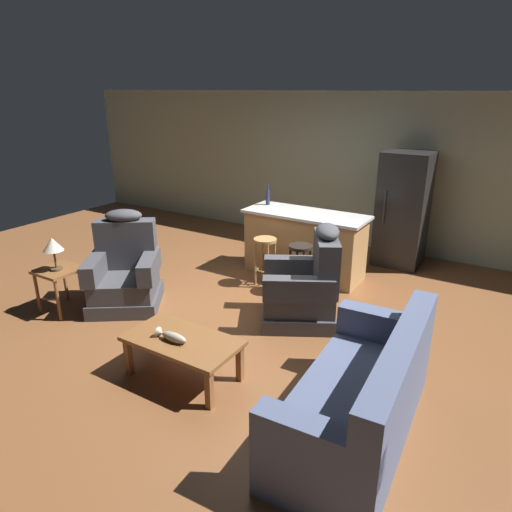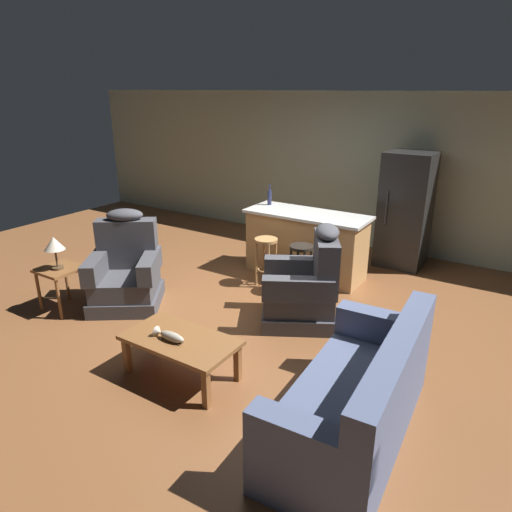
% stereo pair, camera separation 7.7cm
% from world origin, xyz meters
% --- Properties ---
extents(ground_plane, '(12.00, 12.00, 0.00)m').
position_xyz_m(ground_plane, '(0.00, 0.00, 0.00)').
color(ground_plane, brown).
extents(back_wall, '(12.00, 0.05, 2.60)m').
position_xyz_m(back_wall, '(0.00, 3.12, 1.30)').
color(back_wall, '#9EA88E').
rests_on(back_wall, ground_plane).
extents(coffee_table, '(1.10, 0.60, 0.42)m').
position_xyz_m(coffee_table, '(0.18, -1.62, 0.36)').
color(coffee_table, brown).
rests_on(coffee_table, ground_plane).
extents(fish_figurine, '(0.34, 0.10, 0.10)m').
position_xyz_m(fish_figurine, '(0.11, -1.70, 0.46)').
color(fish_figurine, '#4C3823').
rests_on(fish_figurine, coffee_table).
extents(couch, '(0.94, 1.94, 0.94)m').
position_xyz_m(couch, '(1.89, -1.48, 0.34)').
color(couch, '#4C5675').
rests_on(couch, ground_plane).
extents(recliner_near_lamp, '(1.17, 1.17, 1.20)m').
position_xyz_m(recliner_near_lamp, '(-1.51, -0.76, 0.42)').
color(recliner_near_lamp, '#3D3D42').
rests_on(recliner_near_lamp, ground_plane).
extents(recliner_near_island, '(1.14, 1.14, 1.20)m').
position_xyz_m(recliner_near_island, '(0.65, 0.05, 0.42)').
color(recliner_near_island, '#3D3D42').
rests_on(recliner_near_island, ground_plane).
extents(end_table, '(0.48, 0.48, 0.56)m').
position_xyz_m(end_table, '(-2.04, -1.32, 0.46)').
color(end_table, brown).
rests_on(end_table, ground_plane).
extents(table_lamp, '(0.24, 0.24, 0.41)m').
position_xyz_m(table_lamp, '(-2.02, -1.36, 0.87)').
color(table_lamp, '#4C3823').
rests_on(table_lamp, end_table).
extents(kitchen_island, '(1.80, 0.70, 0.95)m').
position_xyz_m(kitchen_island, '(0.00, 1.35, 0.48)').
color(kitchen_island, '#AD7F4C').
rests_on(kitchen_island, ground_plane).
extents(bar_stool_left, '(0.32, 0.32, 0.68)m').
position_xyz_m(bar_stool_left, '(-0.31, 0.72, 0.47)').
color(bar_stool_left, '#A87A47').
rests_on(bar_stool_left, ground_plane).
extents(bar_stool_right, '(0.32, 0.32, 0.68)m').
position_xyz_m(bar_stool_right, '(0.24, 0.72, 0.47)').
color(bar_stool_right, black).
rests_on(bar_stool_right, ground_plane).
extents(refrigerator, '(0.70, 0.69, 1.76)m').
position_xyz_m(refrigerator, '(1.08, 2.55, 0.88)').
color(refrigerator, black).
rests_on(refrigerator, ground_plane).
extents(bottle_tall_green, '(0.06, 0.06, 0.32)m').
position_xyz_m(bottle_tall_green, '(-0.71, 1.48, 1.07)').
color(bottle_tall_green, '#23284C').
rests_on(bottle_tall_green, kitchen_island).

